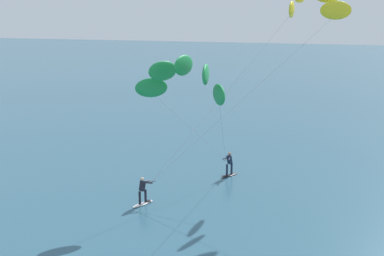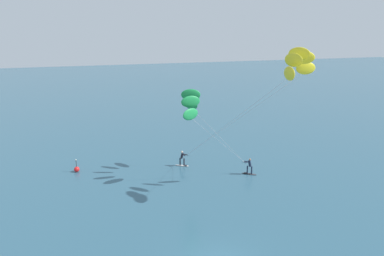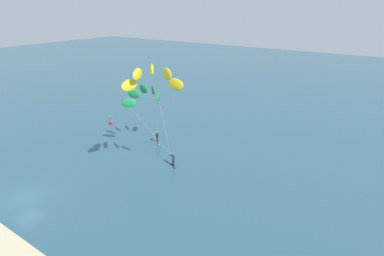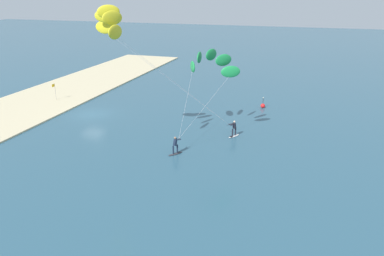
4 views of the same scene
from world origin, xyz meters
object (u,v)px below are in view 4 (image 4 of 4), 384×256
Objects in this scene: kitesurfer_mid_water at (115,26)px; beach_flag at (54,88)px; kitesurfer_nearshore at (210,65)px; marker_buoy at (263,106)px.

kitesurfer_mid_water reaches higher than beach_flag.
kitesurfer_nearshore is at bearing 74.94° from beach_flag.
kitesurfer_mid_water is 23.11m from beach_flag.
kitesurfer_mid_water reaches higher than marker_buoy.
kitesurfer_mid_water is (6.83, -6.10, 4.01)m from kitesurfer_nearshore.
beach_flag reaches higher than marker_buoy.
kitesurfer_mid_water is 9.34× the size of marker_buoy.
kitesurfer_mid_water is at bearing -28.81° from marker_buoy.
beach_flag is (-6.12, -22.74, -5.48)m from kitesurfer_nearshore.
beach_flag is (5.21, -26.62, 1.41)m from marker_buoy.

